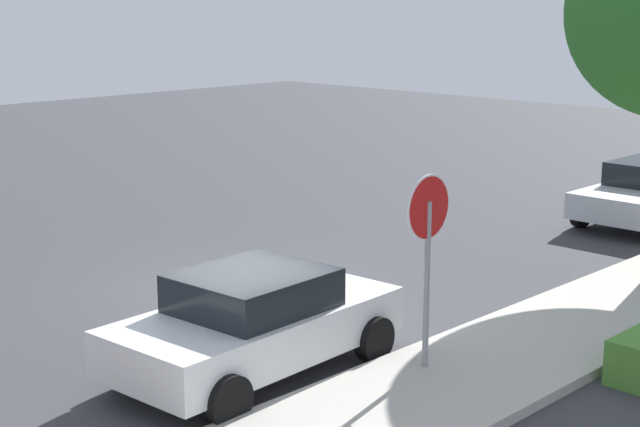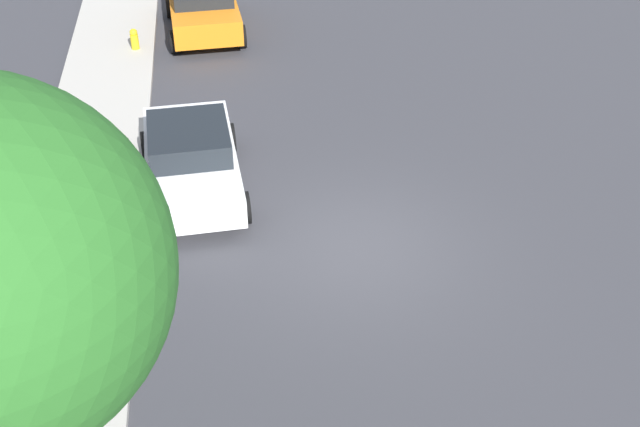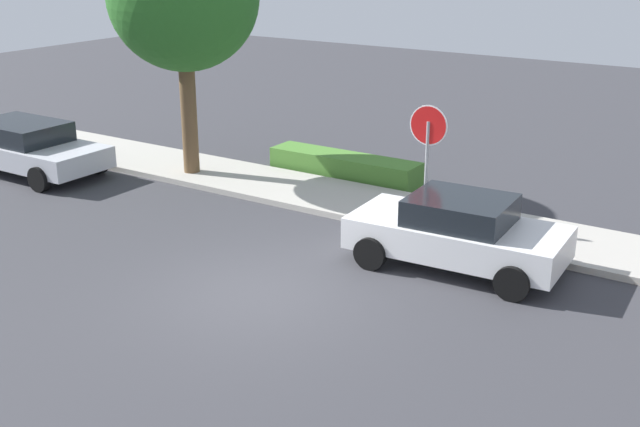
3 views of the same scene
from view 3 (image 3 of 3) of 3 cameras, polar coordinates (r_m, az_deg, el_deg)
The scene contains 6 objects.
ground_plane at distance 14.45m, azimuth -4.16°, elevation -5.64°, with size 60.00×60.00×0.00m, color #38383D.
sidewalk_curb at distance 18.49m, azimuth 5.52°, elevation 0.25°, with size 32.00×2.32×0.14m, color #B2ADA3.
stop_sign at distance 17.13m, azimuth 7.67°, elevation 4.96°, with size 0.86×0.08×2.71m.
parked_car_white at distance 15.45m, azimuth 9.77°, elevation -1.29°, with size 4.15×2.22×1.41m.
parked_car_silver at distance 22.75m, azimuth -20.13°, elevation 4.50°, with size 4.53×2.13×1.37m.
front_yard_hedge at distance 21.07m, azimuth 1.75°, elevation 3.39°, with size 4.18×0.92×0.60m.
Camera 3 is at (8.00, -10.38, 6.09)m, focal length 45.00 mm.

